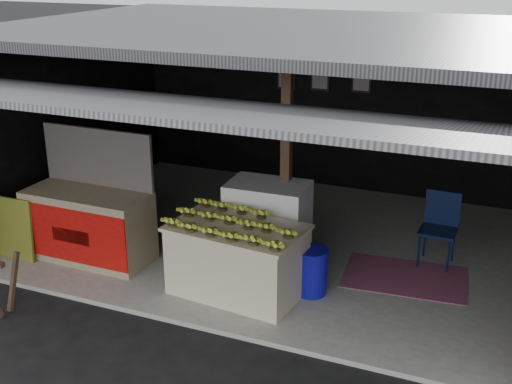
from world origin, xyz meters
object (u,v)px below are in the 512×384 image
at_px(white_crate, 268,225).
at_px(banana_table, 237,259).
at_px(neighbor_stall, 89,222).
at_px(water_barrel, 312,272).
at_px(plastic_chair, 440,222).

bearing_deg(white_crate, banana_table, -96.07).
distance_m(banana_table, neighbor_stall, 2.19).
distance_m(neighbor_stall, water_barrel, 3.02).
height_order(white_crate, water_barrel, white_crate).
relative_size(white_crate, neighbor_stall, 0.66).
xyz_separation_m(banana_table, neighbor_stall, (-2.18, 0.11, 0.08)).
xyz_separation_m(neighbor_stall, plastic_chair, (4.27, 1.64, 0.05)).
bearing_deg(water_barrel, white_crate, 146.23).
bearing_deg(white_crate, plastic_chair, 22.42).
bearing_deg(banana_table, water_barrel, 26.40).
bearing_deg(neighbor_stall, white_crate, 18.26).
height_order(water_barrel, plastic_chair, plastic_chair).
relative_size(white_crate, plastic_chair, 1.17).
height_order(banana_table, water_barrel, banana_table).
bearing_deg(neighbor_stall, plastic_chair, 21.56).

